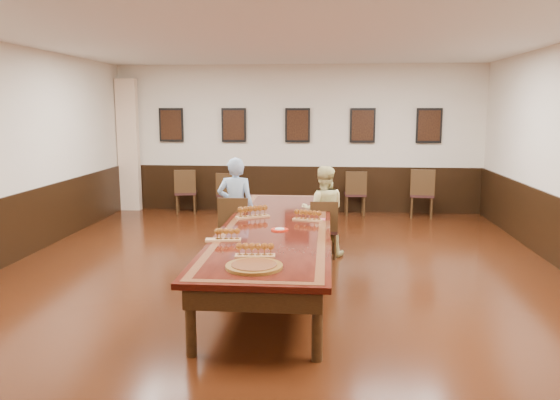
# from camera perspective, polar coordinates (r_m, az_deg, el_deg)

# --- Properties ---
(floor) EXTENTS (8.00, 10.00, 0.02)m
(floor) POSITION_cam_1_polar(r_m,az_deg,el_deg) (7.36, -0.34, -8.42)
(floor) COLOR black
(floor) RESTS_ON ground
(ceiling) EXTENTS (8.00, 10.00, 0.02)m
(ceiling) POSITION_cam_1_polar(r_m,az_deg,el_deg) (7.07, -0.36, 17.25)
(ceiling) COLOR white
(ceiling) RESTS_ON floor
(wall_back) EXTENTS (8.00, 0.02, 3.20)m
(wall_back) POSITION_cam_1_polar(r_m,az_deg,el_deg) (12.02, 1.86, 6.39)
(wall_back) COLOR beige
(wall_back) RESTS_ON floor
(wall_front) EXTENTS (8.00, 0.02, 3.20)m
(wall_front) POSITION_cam_1_polar(r_m,az_deg,el_deg) (2.17, -12.72, -8.50)
(wall_front) COLOR beige
(wall_front) RESTS_ON floor
(chair_man) EXTENTS (0.46, 0.50, 0.96)m
(chair_man) POSITION_cam_1_polar(r_m,az_deg,el_deg) (8.33, -4.72, -2.83)
(chair_man) COLOR black
(chair_man) RESTS_ON floor
(chair_woman) EXTENTS (0.44, 0.48, 0.89)m
(chair_woman) POSITION_cam_1_polar(r_m,az_deg,el_deg) (8.40, 4.54, -2.96)
(chair_woman) COLOR black
(chair_woman) RESTS_ON floor
(spare_chair_a) EXTENTS (0.54, 0.57, 0.97)m
(spare_chair_a) POSITION_cam_1_polar(r_m,az_deg,el_deg) (12.06, -9.81, 0.93)
(spare_chair_a) COLOR black
(spare_chair_a) RESTS_ON floor
(spare_chair_b) EXTENTS (0.48, 0.52, 0.91)m
(spare_chair_b) POSITION_cam_1_polar(r_m,az_deg,el_deg) (11.84, -5.40, 0.72)
(spare_chair_b) COLOR black
(spare_chair_b) RESTS_ON floor
(spare_chair_c) EXTENTS (0.46, 0.50, 0.95)m
(spare_chair_c) POSITION_cam_1_polar(r_m,az_deg,el_deg) (11.82, 7.85, 0.77)
(spare_chair_c) COLOR black
(spare_chair_c) RESTS_ON floor
(spare_chair_d) EXTENTS (0.56, 0.59, 1.03)m
(spare_chair_d) POSITION_cam_1_polar(r_m,az_deg,el_deg) (11.77, 14.62, 0.71)
(spare_chair_d) COLOR black
(spare_chair_d) RESTS_ON floor
(person_man) EXTENTS (0.57, 0.38, 1.53)m
(person_man) POSITION_cam_1_polar(r_m,az_deg,el_deg) (8.38, -4.64, -0.76)
(person_man) COLOR #4A7CBA
(person_man) RESTS_ON floor
(person_woman) EXTENTS (0.72, 0.57, 1.40)m
(person_woman) POSITION_cam_1_polar(r_m,az_deg,el_deg) (8.45, 4.54, -1.15)
(person_woman) COLOR beige
(person_woman) RESTS_ON floor
(pink_phone) EXTENTS (0.07, 0.14, 0.01)m
(pink_phone) POSITION_cam_1_polar(r_m,az_deg,el_deg) (7.51, 4.49, -2.05)
(pink_phone) COLOR #E54C73
(pink_phone) RESTS_ON conference_table
(curtain) EXTENTS (0.45, 0.18, 2.90)m
(curtain) POSITION_cam_1_polar(r_m,az_deg,el_deg) (12.61, -15.55, 5.52)
(curtain) COLOR beige
(curtain) RESTS_ON floor
(wainscoting) EXTENTS (8.00, 10.00, 1.00)m
(wainscoting) POSITION_cam_1_polar(r_m,az_deg,el_deg) (7.22, -0.34, -4.57)
(wainscoting) COLOR black
(wainscoting) RESTS_ON floor
(conference_table) EXTENTS (1.40, 5.00, 0.76)m
(conference_table) POSITION_cam_1_polar(r_m,az_deg,el_deg) (7.20, -0.34, -3.71)
(conference_table) COLOR black
(conference_table) RESTS_ON floor
(posters) EXTENTS (6.14, 0.04, 0.74)m
(posters) POSITION_cam_1_polar(r_m,az_deg,el_deg) (11.94, 1.85, 7.81)
(posters) COLOR black
(posters) RESTS_ON wall_back
(flight_a) EXTENTS (0.48, 0.36, 0.18)m
(flight_a) POSITION_cam_1_polar(r_m,az_deg,el_deg) (7.62, -2.86, -1.28)
(flight_a) COLOR #B07949
(flight_a) RESTS_ON conference_table
(flight_b) EXTENTS (0.43, 0.24, 0.15)m
(flight_b) POSITION_cam_1_polar(r_m,az_deg,el_deg) (7.43, 2.92, -1.65)
(flight_b) COLOR #B07949
(flight_b) RESTS_ON conference_table
(flight_c) EXTENTS (0.42, 0.17, 0.15)m
(flight_c) POSITION_cam_1_polar(r_m,az_deg,el_deg) (6.33, -5.81, -3.67)
(flight_c) COLOR #B07949
(flight_c) RESTS_ON conference_table
(flight_d) EXTENTS (0.42, 0.16, 0.15)m
(flight_d) POSITION_cam_1_polar(r_m,az_deg,el_deg) (5.63, -2.63, -5.31)
(flight_d) COLOR #B07949
(flight_d) RESTS_ON conference_table
(red_plate_grp) EXTENTS (0.22, 0.22, 0.03)m
(red_plate_grp) POSITION_cam_1_polar(r_m,az_deg,el_deg) (6.84, -0.03, -3.12)
(red_plate_grp) COLOR red
(red_plate_grp) RESTS_ON conference_table
(carved_platter) EXTENTS (0.64, 0.64, 0.04)m
(carved_platter) POSITION_cam_1_polar(r_m,az_deg,el_deg) (5.26, -2.72, -6.94)
(carved_platter) COLOR #5C3712
(carved_platter) RESTS_ON conference_table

